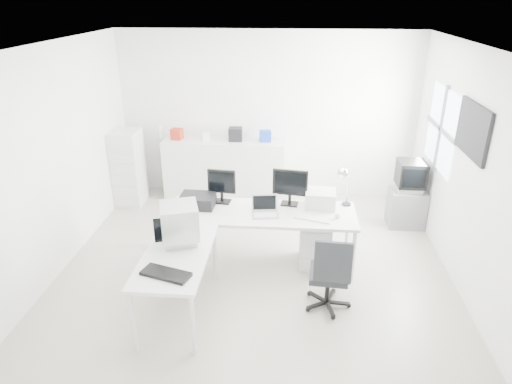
# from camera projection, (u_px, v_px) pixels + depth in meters

# --- Properties ---
(floor) EXTENTS (5.00, 5.00, 0.01)m
(floor) POSITION_uv_depth(u_px,v_px,m) (255.00, 267.00, 6.01)
(floor) COLOR beige
(floor) RESTS_ON ground
(ceiling) EXTENTS (5.00, 5.00, 0.01)m
(ceiling) POSITION_uv_depth(u_px,v_px,m) (254.00, 46.00, 4.88)
(ceiling) COLOR white
(ceiling) RESTS_ON back_wall
(back_wall) EXTENTS (5.00, 0.02, 2.80)m
(back_wall) POSITION_uv_depth(u_px,v_px,m) (267.00, 116.00, 7.73)
(back_wall) COLOR white
(back_wall) RESTS_ON floor
(left_wall) EXTENTS (0.02, 5.00, 2.80)m
(left_wall) POSITION_uv_depth(u_px,v_px,m) (53.00, 162.00, 5.63)
(left_wall) COLOR white
(left_wall) RESTS_ON floor
(right_wall) EXTENTS (0.02, 5.00, 2.80)m
(right_wall) POSITION_uv_depth(u_px,v_px,m) (470.00, 174.00, 5.26)
(right_wall) COLOR white
(right_wall) RESTS_ON floor
(window) EXTENTS (0.02, 1.20, 1.10)m
(window) POSITION_uv_depth(u_px,v_px,m) (441.00, 129.00, 6.27)
(window) COLOR white
(window) RESTS_ON right_wall
(wall_picture) EXTENTS (0.04, 0.90, 0.60)m
(wall_picture) POSITION_uv_depth(u_px,v_px,m) (473.00, 130.00, 5.15)
(wall_picture) COLOR black
(wall_picture) RESTS_ON right_wall
(main_desk) EXTENTS (2.40, 0.80, 0.75)m
(main_desk) POSITION_uv_depth(u_px,v_px,m) (262.00, 237.00, 5.99)
(main_desk) COLOR silver
(main_desk) RESTS_ON floor
(side_desk) EXTENTS (0.70, 1.40, 0.75)m
(side_desk) POSITION_uv_depth(u_px,v_px,m) (178.00, 283.00, 5.05)
(side_desk) COLOR silver
(side_desk) RESTS_ON floor
(drawer_pedestal) EXTENTS (0.40, 0.50, 0.60)m
(drawer_pedestal) POSITION_uv_depth(u_px,v_px,m) (315.00, 243.00, 6.01)
(drawer_pedestal) COLOR silver
(drawer_pedestal) RESTS_ON floor
(inkjet_printer) EXTENTS (0.46, 0.36, 0.16)m
(inkjet_printer) POSITION_uv_depth(u_px,v_px,m) (198.00, 201.00, 5.96)
(inkjet_printer) COLOR black
(inkjet_printer) RESTS_ON main_desk
(lcd_monitor_small) EXTENTS (0.39, 0.25, 0.47)m
(lcd_monitor_small) POSITION_uv_depth(u_px,v_px,m) (222.00, 186.00, 6.01)
(lcd_monitor_small) COLOR black
(lcd_monitor_small) RESTS_ON main_desk
(lcd_monitor_large) EXTENTS (0.48, 0.24, 0.48)m
(lcd_monitor_large) POSITION_uv_depth(u_px,v_px,m) (290.00, 188.00, 5.94)
(lcd_monitor_large) COLOR black
(lcd_monitor_large) RESTS_ON main_desk
(laptop) EXTENTS (0.40, 0.41, 0.24)m
(laptop) POSITION_uv_depth(u_px,v_px,m) (265.00, 207.00, 5.69)
(laptop) COLOR #B7B7BA
(laptop) RESTS_ON main_desk
(white_keyboard) EXTENTS (0.48, 0.27, 0.02)m
(white_keyboard) POSITION_uv_depth(u_px,v_px,m) (313.00, 218.00, 5.65)
(white_keyboard) COLOR silver
(white_keyboard) RESTS_ON main_desk
(white_mouse) EXTENTS (0.07, 0.07, 0.07)m
(white_mouse) POSITION_uv_depth(u_px,v_px,m) (337.00, 216.00, 5.66)
(white_mouse) COLOR silver
(white_mouse) RESTS_ON main_desk
(laser_printer) EXTENTS (0.40, 0.35, 0.22)m
(laser_printer) POSITION_uv_depth(u_px,v_px,m) (320.00, 199.00, 5.94)
(laser_printer) COLOR silver
(laser_printer) RESTS_ON main_desk
(desk_lamp) EXTENTS (0.17, 0.17, 0.47)m
(desk_lamp) POSITION_uv_depth(u_px,v_px,m) (348.00, 189.00, 5.93)
(desk_lamp) COLOR silver
(desk_lamp) RESTS_ON main_desk
(crt_monitor) EXTENTS (0.52, 0.52, 0.47)m
(crt_monitor) POSITION_uv_depth(u_px,v_px,m) (180.00, 224.00, 5.03)
(crt_monitor) COLOR #B7B7BA
(crt_monitor) RESTS_ON side_desk
(black_keyboard) EXTENTS (0.54, 0.34, 0.03)m
(black_keyboard) POSITION_uv_depth(u_px,v_px,m) (166.00, 274.00, 4.53)
(black_keyboard) COLOR black
(black_keyboard) RESTS_ON side_desk
(office_chair) EXTENTS (0.59, 0.59, 0.95)m
(office_chair) POSITION_uv_depth(u_px,v_px,m) (329.00, 271.00, 5.10)
(office_chair) COLOR #282B2E
(office_chair) RESTS_ON floor
(tv_cabinet) EXTENTS (0.54, 0.44, 0.58)m
(tv_cabinet) POSITION_uv_depth(u_px,v_px,m) (406.00, 208.00, 7.00)
(tv_cabinet) COLOR slate
(tv_cabinet) RESTS_ON floor
(crt_tv) EXTENTS (0.50, 0.48, 0.45)m
(crt_tv) POSITION_uv_depth(u_px,v_px,m) (411.00, 176.00, 6.79)
(crt_tv) COLOR black
(crt_tv) RESTS_ON tv_cabinet
(sideboard) EXTENTS (2.07, 0.52, 1.03)m
(sideboard) POSITION_uv_depth(u_px,v_px,m) (225.00, 169.00, 7.90)
(sideboard) COLOR silver
(sideboard) RESTS_ON floor
(clutter_box_a) EXTENTS (0.21, 0.19, 0.18)m
(clutter_box_a) POSITION_uv_depth(u_px,v_px,m) (177.00, 134.00, 7.71)
(clutter_box_a) COLOR #AA2A18
(clutter_box_a) RESTS_ON sideboard
(clutter_box_b) EXTENTS (0.16, 0.14, 0.13)m
(clutter_box_b) POSITION_uv_depth(u_px,v_px,m) (206.00, 136.00, 7.69)
(clutter_box_b) COLOR silver
(clutter_box_b) RESTS_ON sideboard
(clutter_box_c) EXTENTS (0.23, 0.21, 0.22)m
(clutter_box_c) POSITION_uv_depth(u_px,v_px,m) (235.00, 134.00, 7.63)
(clutter_box_c) COLOR black
(clutter_box_c) RESTS_ON sideboard
(clutter_box_d) EXTENTS (0.21, 0.19, 0.18)m
(clutter_box_d) POSITION_uv_depth(u_px,v_px,m) (265.00, 136.00, 7.60)
(clutter_box_d) COLOR #16399E
(clutter_box_d) RESTS_ON sideboard
(clutter_bottle) EXTENTS (0.07, 0.07, 0.22)m
(clutter_bottle) POSITION_uv_depth(u_px,v_px,m) (160.00, 132.00, 7.77)
(clutter_bottle) COLOR silver
(clutter_bottle) RESTS_ON sideboard
(filing_cabinet) EXTENTS (0.44, 0.53, 1.27)m
(filing_cabinet) POSITION_uv_depth(u_px,v_px,m) (128.00, 168.00, 7.61)
(filing_cabinet) COLOR silver
(filing_cabinet) RESTS_ON floor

